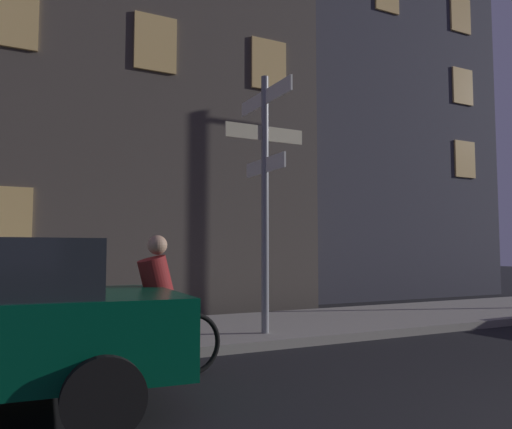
# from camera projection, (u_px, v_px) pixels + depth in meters

# --- Properties ---
(sidewalk_kerb) EXTENTS (40.00, 3.15, 0.14)m
(sidewalk_kerb) POSITION_uv_depth(u_px,v_px,m) (259.00, 328.00, 8.95)
(sidewalk_kerb) COLOR gray
(sidewalk_kerb) RESTS_ON ground_plane
(signpost) EXTENTS (1.41, 1.70, 4.16)m
(signpost) POSITION_uv_depth(u_px,v_px,m) (265.00, 177.00, 8.15)
(signpost) COLOR gray
(signpost) RESTS_ON sidewalk_kerb
(cyclist) EXTENTS (1.82, 0.37, 1.61)m
(cyclist) POSITION_uv_depth(u_px,v_px,m) (152.00, 313.00, 5.57)
(cyclist) COLOR black
(cyclist) RESTS_ON ground_plane
(building_right_block) EXTENTS (12.71, 10.01, 17.61)m
(building_right_block) POSITION_uv_depth(u_px,v_px,m) (264.00, 56.00, 19.05)
(building_right_block) COLOR #383842
(building_right_block) RESTS_ON ground_plane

